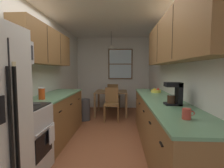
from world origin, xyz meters
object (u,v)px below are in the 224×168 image
Objects in this scene: dining_table at (111,94)px; table_serving_bowl at (113,90)px; dining_chair_far at (113,95)px; mug_by_coffeemaker at (187,114)px; stove_range at (20,140)px; fruit_bowl at (156,91)px; coffee_maker at (175,93)px; microwave_over_range at (7,51)px; storage_canister at (42,93)px; dining_chair_near at (112,102)px; trash_bin at (85,110)px.

table_serving_bowl reaches higher than dining_table.
mug_by_coffeemaker is (0.93, -4.28, 0.45)m from dining_chair_far.
stove_range is 5.16× the size of fruit_bowl.
coffee_maker is at bearing -73.91° from dining_chair_far.
microwave_over_range is at bearing -171.85° from coffee_maker.
microwave_over_range reaches higher than coffee_maker.
dining_table is 0.67m from dining_chair_far.
storage_canister is (0.11, 0.66, -0.62)m from microwave_over_range.
dining_chair_near reaches higher than dining_table.
dining_chair_near is 3.13m from mug_by_coffeemaker.
mug_by_coffeemaker is 0.72× the size of table_serving_bowl.
storage_canister reaches higher than trash_bin.
dining_table is 4.54× the size of fruit_bowl.
microwave_over_range is 3.55m from dining_table.
table_serving_bowl is (0.06, 0.03, 0.13)m from dining_table.
dining_chair_far is at bearing 114.51° from fruit_bowl.
fruit_bowl is (1.01, -0.93, 0.44)m from dining_chair_near.
dining_table is 1.66× the size of trash_bin.
dining_chair_far is (0.03, 0.66, -0.13)m from dining_table.
dining_chair_near is at bearing 114.23° from coffee_maker.
dining_chair_near and dining_chair_far have the same top height.
dining_chair_far is at bearing 92.50° from table_serving_bowl.
trash_bin is 2.96× the size of storage_canister.
mug_by_coffeemaker is at bearing -76.12° from table_serving_bowl.
storage_canister is at bearing -111.33° from dining_table.
microwave_over_range is at bearing -106.39° from dining_chair_far.
microwave_over_range is 3.03m from dining_chair_near.
dining_chair_near is 4.57× the size of storage_canister.
storage_canister is (-1.05, -1.91, 0.50)m from dining_chair_near.
fruit_bowl is at bearing 90.23° from coffee_maker.
fruit_bowl is (2.16, 1.63, -0.68)m from microwave_over_range.
trash_bin is (-0.75, -0.02, -0.21)m from dining_chair_near.
coffee_maker reaches higher than trash_bin.
dining_table is 5.68× the size of table_serving_bowl.
stove_range is at bearing -104.83° from dining_chair_far.
dining_chair_near is (1.16, 2.56, -1.12)m from microwave_over_range.
table_serving_bowl is (0.01, 0.69, 0.26)m from dining_chair_near.
coffee_maker is at bearing -69.98° from dining_table.
coffee_maker is (2.06, -0.35, 0.07)m from storage_canister.
dining_table is (1.00, 3.22, 0.15)m from stove_range.
dining_table reaches higher than trash_bin.
storage_canister reaches higher than fruit_bowl.
stove_range reaches higher than mug_by_coffeemaker.
storage_canister is (-1.03, -3.22, 0.50)m from dining_chair_far.
dining_chair_far is 3.75m from coffee_maker.
coffee_maker reaches higher than mug_by_coffeemaker.
microwave_over_range reaches higher than mug_by_coffeemaker.
storage_canister is at bearing -118.79° from dining_chair_near.
storage_canister is at bearing -107.77° from dining_chair_far.
microwave_over_range is at bearing -109.01° from dining_table.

